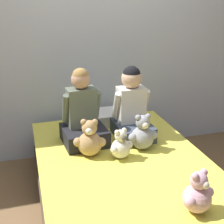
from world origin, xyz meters
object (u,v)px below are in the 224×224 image
bed (126,188)px  pillow_at_headboard (100,118)px  teddy_bear_between_children (121,146)px  teddy_bear_held_by_left_child (90,140)px  child_on_right (132,108)px  child_on_left (83,116)px  teddy_bear_at_foot_of_bed (198,194)px  teddy_bear_held_by_right_child (143,134)px

bed → pillow_at_headboard: size_ratio=4.21×
teddy_bear_between_children → pillow_at_headboard: (0.01, 0.73, -0.05)m
bed → teddy_bear_held_by_left_child: bearing=137.2°
child_on_right → teddy_bear_held_by_left_child: child_on_right is taller
child_on_left → child_on_right: 0.45m
teddy_bear_held_by_left_child → pillow_at_headboard: teddy_bear_held_by_left_child is taller
child_on_left → pillow_at_headboard: (0.24, 0.37, -0.19)m
child_on_left → teddy_bear_between_children: child_on_left is taller
child_on_right → teddy_bear_at_foot_of_bed: bearing=-90.6°
teddy_bear_held_by_left_child → teddy_bear_at_foot_of_bed: teddy_bear_held_by_left_child is taller
teddy_bear_held_by_right_child → teddy_bear_at_foot_of_bed: 0.84m
teddy_bear_held_by_right_child → teddy_bear_at_foot_of_bed: bearing=-89.5°
child_on_right → teddy_bear_at_foot_of_bed: size_ratio=2.34×
child_on_left → teddy_bear_at_foot_of_bed: child_on_left is taller
bed → teddy_bear_between_children: teddy_bear_between_children is taller
teddy_bear_at_foot_of_bed → bed: bearing=89.3°
child_on_left → teddy_bear_at_foot_of_bed: (0.46, -1.11, -0.13)m
teddy_bear_held_by_left_child → teddy_bear_at_foot_of_bed: (0.46, -0.85, -0.02)m
bed → child_on_right: size_ratio=3.19×
teddy_bear_between_children → teddy_bear_held_by_left_child: bearing=134.0°
teddy_bear_held_by_left_child → teddy_bear_held_by_right_child: 0.44m
child_on_left → bed: bearing=-68.0°
pillow_at_headboard → child_on_left: bearing=-122.9°
child_on_left → teddy_bear_between_children: bearing=-63.0°
child_on_right → bed: bearing=-114.9°
teddy_bear_held_by_right_child → pillow_at_headboard: bearing=107.7°
bed → teddy_bear_between_children: (-0.01, 0.11, 0.33)m
teddy_bear_between_children → teddy_bear_at_foot_of_bed: (0.24, -0.74, 0.01)m
bed → teddy_bear_at_foot_of_bed: (0.23, -0.63, 0.34)m
teddy_bear_between_children → pillow_at_headboard: 0.73m
teddy_bear_held_by_right_child → pillow_at_headboard: 0.67m
teddy_bear_between_children → pillow_at_headboard: bearing=69.3°
child_on_right → teddy_bear_held_by_right_child: bearing=-91.3°
teddy_bear_held_by_left_child → teddy_bear_between_children: teddy_bear_held_by_left_child is taller
child_on_left → teddy_bear_held_by_right_child: (0.45, -0.27, -0.11)m
child_on_left → teddy_bear_held_by_left_child: child_on_left is taller
child_on_left → teddy_bear_held_by_left_child: (0.00, -0.26, -0.11)m
child_on_left → teddy_bear_held_by_right_child: bearing=-35.4°
pillow_at_headboard → teddy_bear_held_by_right_child: bearing=-71.8°
bed → teddy_bear_held_by_left_child: 0.48m
child_on_right → teddy_bear_between_children: 0.46m
child_on_left → pillow_at_headboard: size_ratio=1.34×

